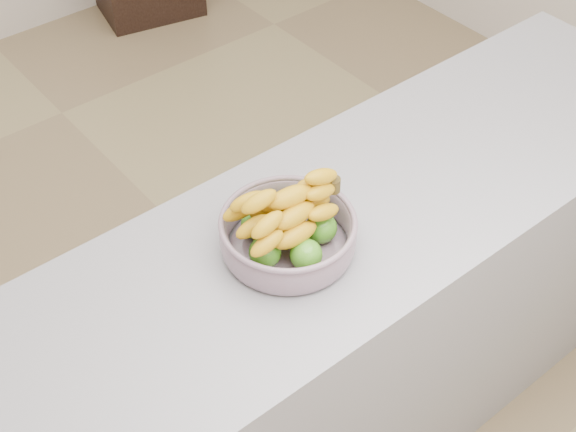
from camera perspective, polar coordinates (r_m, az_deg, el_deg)
name	(u,v)px	position (r m, az deg, el deg)	size (l,w,h in m)	color
ground	(219,269)	(2.97, -4.90, -3.75)	(4.00, 4.00, 0.00)	#908258
counter	(367,314)	(2.25, 5.62, -6.98)	(2.00, 0.60, 0.90)	#929198
fruit_bowl	(288,231)	(1.75, -0.01, -1.04)	(0.30, 0.30, 0.18)	#96A5B5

